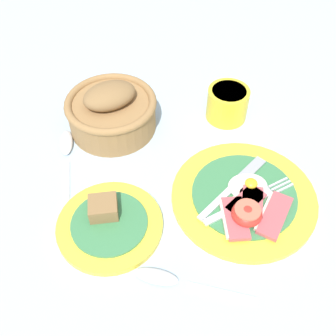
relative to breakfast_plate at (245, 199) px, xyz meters
name	(u,v)px	position (x,y,z in m)	size (l,w,h in m)	color
ground_plane	(197,214)	(-0.09, -0.01, -0.01)	(3.00, 3.00, 0.00)	#A3BCD1
breakfast_plate	(245,199)	(0.00, 0.00, 0.00)	(0.26, 0.26, 0.04)	yellow
bread_plate	(109,223)	(-0.24, 0.00, 0.00)	(0.18, 0.18, 0.04)	yellow
sugar_cup	(228,103)	(0.04, 0.23, 0.03)	(0.09, 0.09, 0.07)	yellow
bread_basket	(112,111)	(-0.20, 0.24, 0.03)	(0.19, 0.19, 0.11)	olive
teaspoon_by_saucer	(66,152)	(-0.31, 0.19, -0.01)	(0.03, 0.19, 0.01)	silver
teaspoon_near_cup	(174,281)	(-0.16, -0.12, -0.01)	(0.18, 0.10, 0.01)	silver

